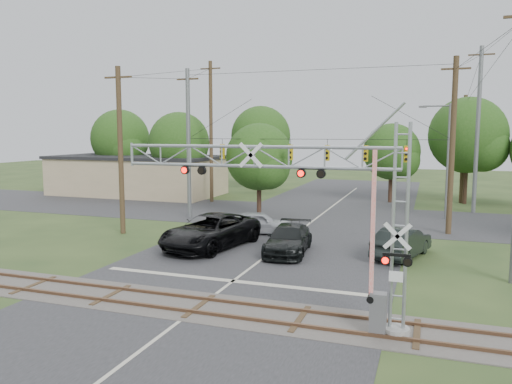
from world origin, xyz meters
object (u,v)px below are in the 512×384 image
(sedan_silver, at_px, (259,223))
(streetlight, at_px, (446,155))
(traffic_signal_span, at_px, (321,147))
(pickup_black, at_px, (211,231))
(commercial_building, at_px, (138,175))
(crossing_gantry, at_px, (307,202))
(car_dark, at_px, (288,239))

(sedan_silver, height_order, streetlight, streetlight)
(sedan_silver, distance_m, streetlight, 15.87)
(traffic_signal_span, height_order, sedan_silver, traffic_signal_span)
(sedan_silver, bearing_deg, pickup_black, 145.59)
(traffic_signal_span, bearing_deg, sedan_silver, -129.22)
(commercial_building, bearing_deg, traffic_signal_span, -26.84)
(traffic_signal_span, xyz_separation_m, commercial_building, (-22.42, 11.48, -3.57))
(sedan_silver, bearing_deg, traffic_signal_span, -57.81)
(sedan_silver, height_order, commercial_building, commercial_building)
(traffic_signal_span, relative_size, commercial_building, 1.08)
(crossing_gantry, height_order, sedan_silver, crossing_gantry)
(streetlight, bearing_deg, crossing_gantry, -101.66)
(crossing_gantry, xyz_separation_m, car_dark, (-3.37, 9.84, -3.58))
(crossing_gantry, bearing_deg, streetlight, 78.34)
(crossing_gantry, bearing_deg, pickup_black, 129.72)
(traffic_signal_span, xyz_separation_m, car_dark, (0.01, -8.52, -4.89))
(streetlight, bearing_deg, pickup_black, -131.69)
(traffic_signal_span, relative_size, sedan_silver, 4.41)
(pickup_black, bearing_deg, crossing_gantry, -39.27)
(crossing_gantry, distance_m, car_dark, 11.00)
(pickup_black, bearing_deg, streetlight, 59.32)
(crossing_gantry, bearing_deg, commercial_building, 130.85)
(crossing_gantry, relative_size, pickup_black, 1.50)
(pickup_black, xyz_separation_m, commercial_building, (-17.80, 20.21, 1.12))
(traffic_signal_span, bearing_deg, pickup_black, -117.90)
(pickup_black, bearing_deg, sedan_silver, 85.19)
(traffic_signal_span, xyz_separation_m, streetlight, (8.38, 5.87, -0.71))
(pickup_black, xyz_separation_m, car_dark, (4.64, 0.21, -0.20))
(commercial_building, relative_size, streetlight, 2.02)
(traffic_signal_span, bearing_deg, commercial_building, 152.89)
(traffic_signal_span, distance_m, streetlight, 10.25)
(sedan_silver, bearing_deg, commercial_building, 32.37)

